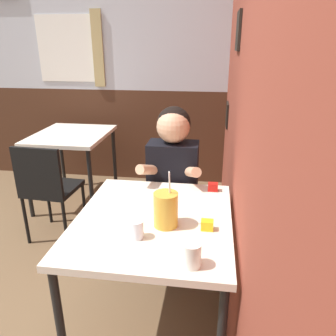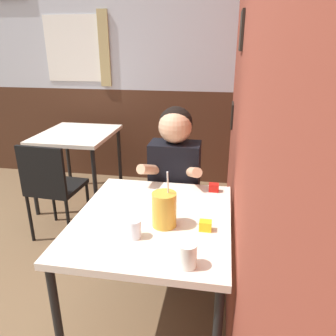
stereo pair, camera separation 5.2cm
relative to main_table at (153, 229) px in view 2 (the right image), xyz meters
name	(u,v)px [view 2 (the right image)]	position (x,y,z in m)	size (l,w,h in m)	color
brick_wall_right	(243,82)	(0.46, 0.97, 0.66)	(0.08, 4.63, 2.70)	brown
back_wall	(132,67)	(-0.74, 2.32, 0.67)	(5.31, 0.09, 2.70)	silver
main_table	(153,229)	(0.00, 0.00, 0.00)	(0.81, 0.92, 0.76)	beige
background_table	(77,141)	(-1.13, 1.55, -0.01)	(0.72, 0.83, 0.76)	beige
chair_near_window	(52,184)	(-1.05, 0.83, -0.17)	(0.42, 0.42, 0.87)	black
person_seated	(175,187)	(0.03, 0.60, -0.02)	(0.42, 0.42, 1.23)	black
cocktail_pitcher	(164,209)	(0.07, -0.07, 0.16)	(0.12, 0.12, 0.29)	gold
glass_near_pitcher	(134,229)	(-0.04, -0.20, 0.12)	(0.07, 0.07, 0.09)	silver
glass_center	(187,255)	(0.22, -0.37, 0.13)	(0.08, 0.08, 0.11)	silver
condiment_ketchup	(214,188)	(0.30, 0.38, 0.10)	(0.06, 0.04, 0.05)	#B7140F
condiment_mustard	(205,226)	(0.28, -0.08, 0.10)	(0.06, 0.04, 0.05)	yellow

